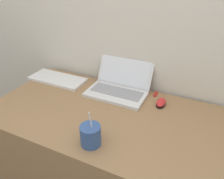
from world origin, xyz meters
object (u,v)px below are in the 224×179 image
drink_cup (90,135)px  usb_stick (156,94)px  external_keyboard (58,79)px  computer_mouse (161,103)px  laptop (119,86)px

drink_cup → usb_stick: (0.16, 0.58, -0.05)m
drink_cup → external_keyboard: bearing=139.9°
computer_mouse → external_keyboard: (-0.78, -0.01, -0.01)m
drink_cup → computer_mouse: (0.22, 0.47, -0.04)m
laptop → usb_stick: (0.23, 0.07, -0.04)m
computer_mouse → external_keyboard: size_ratio=0.25×
computer_mouse → laptop: bearing=173.3°
laptop → computer_mouse: size_ratio=3.73×
laptop → usb_stick: laptop is taller
drink_cup → usb_stick: size_ratio=3.27×
laptop → computer_mouse: laptop is taller
external_keyboard → usb_stick: external_keyboard is taller
laptop → drink_cup: size_ratio=1.96×
computer_mouse → drink_cup: bearing=-115.1°
laptop → computer_mouse: 0.30m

